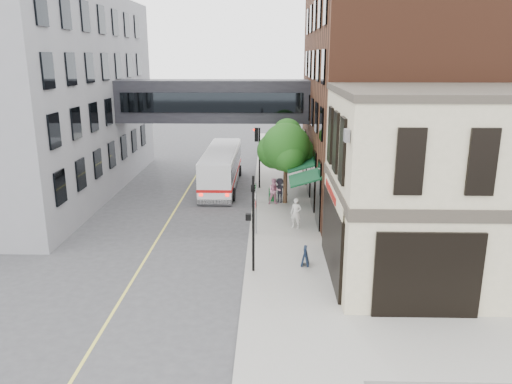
# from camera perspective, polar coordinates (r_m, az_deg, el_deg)

# --- Properties ---
(ground) EXTENTS (120.00, 120.00, 0.00)m
(ground) POSITION_cam_1_polar(r_m,az_deg,el_deg) (21.56, -1.55, -11.50)
(ground) COLOR #38383A
(ground) RESTS_ON ground
(sidewalk_main) EXTENTS (4.00, 60.00, 0.15)m
(sidewalk_main) POSITION_cam_1_polar(r_m,az_deg,el_deg) (34.60, 2.95, -0.89)
(sidewalk_main) COLOR gray
(sidewalk_main) RESTS_ON ground
(corner_building) EXTENTS (10.19, 8.12, 8.45)m
(corner_building) POSITION_cam_1_polar(r_m,az_deg,el_deg) (23.30, 21.26, 0.58)
(corner_building) COLOR #BCB38F
(corner_building) RESTS_ON ground
(brick_building) EXTENTS (13.76, 18.00, 14.00)m
(brick_building) POSITION_cam_1_polar(r_m,az_deg,el_deg) (35.46, 16.28, 10.30)
(brick_building) COLOR #4A2617
(brick_building) RESTS_ON ground
(opposite_building) EXTENTS (14.00, 24.00, 14.00)m
(opposite_building) POSITION_cam_1_polar(r_m,az_deg,el_deg) (39.66, -26.06, 9.87)
(opposite_building) COLOR slate
(opposite_building) RESTS_ON ground
(skyway_bridge) EXTENTS (14.00, 3.18, 3.00)m
(skyway_bridge) POSITION_cam_1_polar(r_m,az_deg,el_deg) (37.57, -4.84, 10.35)
(skyway_bridge) COLOR black
(skyway_bridge) RESTS_ON ground
(traffic_signal_near) EXTENTS (0.44, 0.22, 4.60)m
(traffic_signal_near) POSITION_cam_1_polar(r_m,az_deg,el_deg) (22.27, -0.39, -2.30)
(traffic_signal_near) COLOR black
(traffic_signal_near) RESTS_ON sidewalk_main
(traffic_signal_far) EXTENTS (0.53, 0.28, 4.50)m
(traffic_signal_far) POSITION_cam_1_polar(r_m,az_deg,el_deg) (36.78, 0.18, 5.33)
(traffic_signal_far) COLOR black
(traffic_signal_far) RESTS_ON sidewalk_main
(street_sign_pole) EXTENTS (0.08, 0.75, 3.00)m
(street_sign_pole) POSITION_cam_1_polar(r_m,az_deg,el_deg) (27.35, -0.01, -1.23)
(street_sign_pole) COLOR gray
(street_sign_pole) RESTS_ON sidewalk_main
(street_tree) EXTENTS (3.80, 3.20, 5.60)m
(street_tree) POSITION_cam_1_polar(r_m,az_deg,el_deg) (32.97, 3.41, 5.14)
(street_tree) COLOR #382619
(street_tree) RESTS_ON sidewalk_main
(lane_marking) EXTENTS (0.12, 40.00, 0.01)m
(lane_marking) POSITION_cam_1_polar(r_m,az_deg,el_deg) (31.38, -9.77, -2.95)
(lane_marking) COLOR #D8CC4C
(lane_marking) RESTS_ON ground
(bus) EXTENTS (2.61, 10.61, 2.85)m
(bus) POSITION_cam_1_polar(r_m,az_deg,el_deg) (38.00, -3.97, 2.94)
(bus) COLOR silver
(bus) RESTS_ON ground
(pedestrian_a) EXTENTS (0.76, 0.65, 1.77)m
(pedestrian_a) POSITION_cam_1_polar(r_m,az_deg,el_deg) (28.59, 4.59, -2.42)
(pedestrian_a) COLOR silver
(pedestrian_a) RESTS_ON sidewalk_main
(pedestrian_b) EXTENTS (0.97, 0.83, 1.76)m
(pedestrian_b) POSITION_cam_1_polar(r_m,az_deg,el_deg) (33.07, 2.12, 0.08)
(pedestrian_b) COLOR pink
(pedestrian_b) RESTS_ON sidewalk_main
(pedestrian_c) EXTENTS (1.17, 0.79, 1.68)m
(pedestrian_c) POSITION_cam_1_polar(r_m,az_deg,el_deg) (33.50, 2.74, 0.19)
(pedestrian_c) COLOR black
(pedestrian_c) RESTS_ON sidewalk_main
(newspaper_box) EXTENTS (0.52, 0.47, 0.92)m
(newspaper_box) POSITION_cam_1_polar(r_m,az_deg,el_deg) (33.93, 1.90, -0.26)
(newspaper_box) COLOR #135524
(newspaper_box) RESTS_ON sidewalk_main
(sandwich_board) EXTENTS (0.40, 0.55, 0.92)m
(sandwich_board) POSITION_cam_1_polar(r_m,az_deg,el_deg) (23.77, 5.64, -7.30)
(sandwich_board) COLOR black
(sandwich_board) RESTS_ON sidewalk_main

